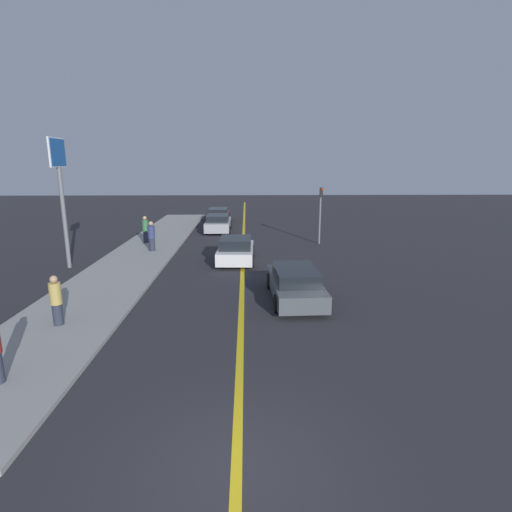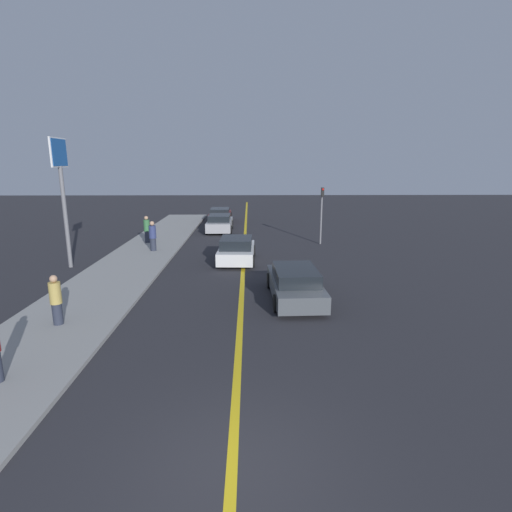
{
  "view_description": "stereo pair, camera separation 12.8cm",
  "coord_description": "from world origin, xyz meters",
  "px_view_note": "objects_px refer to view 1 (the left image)",
  "views": [
    {
      "loc": [
        0.19,
        -5.81,
        5.17
      ],
      "look_at": [
        0.59,
        10.13,
        1.44
      ],
      "focal_mm": 28.0,
      "sensor_mm": 36.0,
      "label": 1
    },
    {
      "loc": [
        0.32,
        -5.81,
        5.17
      ],
      "look_at": [
        0.59,
        10.13,
        1.44
      ],
      "focal_mm": 28.0,
      "sensor_mm": 36.0,
      "label": 2
    }
  ],
  "objects_px": {
    "car_ahead_center": "(236,250)",
    "pedestrian_by_sign": "(145,230)",
    "car_near_right_lane": "(295,284)",
    "car_far_distant": "(218,223)",
    "traffic_light": "(320,209)",
    "car_parked_left_lot": "(218,215)",
    "pedestrian_far_standing": "(152,236)",
    "roadside_sign": "(59,174)",
    "pedestrian_mid_group": "(56,301)"
  },
  "relations": [
    {
      "from": "car_parked_left_lot",
      "to": "pedestrian_mid_group",
      "type": "xyz_separation_m",
      "value": [
        -3.53,
        -23.43,
        0.32
      ]
    },
    {
      "from": "car_ahead_center",
      "to": "pedestrian_by_sign",
      "type": "height_order",
      "value": "pedestrian_by_sign"
    },
    {
      "from": "pedestrian_far_standing",
      "to": "car_parked_left_lot",
      "type": "bearing_deg",
      "value": 76.2
    },
    {
      "from": "car_parked_left_lot",
      "to": "pedestrian_far_standing",
      "type": "distance_m",
      "value": 12.82
    },
    {
      "from": "car_parked_left_lot",
      "to": "traffic_light",
      "type": "distance_m",
      "value": 12.51
    },
    {
      "from": "roadside_sign",
      "to": "car_far_distant",
      "type": "bearing_deg",
      "value": 57.58
    },
    {
      "from": "car_near_right_lane",
      "to": "pedestrian_far_standing",
      "type": "relative_size",
      "value": 2.62
    },
    {
      "from": "pedestrian_mid_group",
      "to": "roadside_sign",
      "type": "xyz_separation_m",
      "value": [
        -2.95,
        7.69,
        3.69
      ]
    },
    {
      "from": "pedestrian_far_standing",
      "to": "pedestrian_mid_group",
      "type": "bearing_deg",
      "value": -92.49
    },
    {
      "from": "car_near_right_lane",
      "to": "pedestrian_mid_group",
      "type": "bearing_deg",
      "value": -163.79
    },
    {
      "from": "car_parked_left_lot",
      "to": "pedestrian_by_sign",
      "type": "height_order",
      "value": "pedestrian_by_sign"
    },
    {
      "from": "traffic_light",
      "to": "roadside_sign",
      "type": "height_order",
      "value": "roadside_sign"
    },
    {
      "from": "car_far_distant",
      "to": "roadside_sign",
      "type": "xyz_separation_m",
      "value": [
        -6.81,
        -10.72,
        3.98
      ]
    },
    {
      "from": "roadside_sign",
      "to": "pedestrian_far_standing",
      "type": "bearing_deg",
      "value": 43.92
    },
    {
      "from": "traffic_light",
      "to": "pedestrian_mid_group",
      "type": "bearing_deg",
      "value": -128.88
    },
    {
      "from": "car_near_right_lane",
      "to": "pedestrian_far_standing",
      "type": "bearing_deg",
      "value": 129.39
    },
    {
      "from": "car_near_right_lane",
      "to": "pedestrian_far_standing",
      "type": "distance_m",
      "value": 11.19
    },
    {
      "from": "car_far_distant",
      "to": "traffic_light",
      "type": "distance_m",
      "value": 8.71
    },
    {
      "from": "car_ahead_center",
      "to": "pedestrian_mid_group",
      "type": "bearing_deg",
      "value": -120.43
    },
    {
      "from": "car_ahead_center",
      "to": "car_near_right_lane",
      "type": "bearing_deg",
      "value": -66.22
    },
    {
      "from": "car_ahead_center",
      "to": "car_parked_left_lot",
      "type": "bearing_deg",
      "value": 99.16
    },
    {
      "from": "car_parked_left_lot",
      "to": "roadside_sign",
      "type": "relative_size",
      "value": 0.67
    },
    {
      "from": "pedestrian_far_standing",
      "to": "traffic_light",
      "type": "height_order",
      "value": "traffic_light"
    },
    {
      "from": "car_ahead_center",
      "to": "pedestrian_by_sign",
      "type": "distance_m",
      "value": 7.64
    },
    {
      "from": "pedestrian_far_standing",
      "to": "pedestrian_by_sign",
      "type": "height_order",
      "value": "pedestrian_far_standing"
    },
    {
      "from": "car_ahead_center",
      "to": "traffic_light",
      "type": "relative_size",
      "value": 1.06
    },
    {
      "from": "car_far_distant",
      "to": "pedestrian_by_sign",
      "type": "bearing_deg",
      "value": -131.43
    },
    {
      "from": "car_near_right_lane",
      "to": "roadside_sign",
      "type": "xyz_separation_m",
      "value": [
        -10.84,
        5.07,
        4.0
      ]
    },
    {
      "from": "car_ahead_center",
      "to": "traffic_light",
      "type": "height_order",
      "value": "traffic_light"
    },
    {
      "from": "car_ahead_center",
      "to": "car_far_distant",
      "type": "xyz_separation_m",
      "value": [
        -1.59,
        9.76,
        -0.0
      ]
    },
    {
      "from": "car_ahead_center",
      "to": "pedestrian_by_sign",
      "type": "relative_size",
      "value": 2.24
    },
    {
      "from": "car_far_distant",
      "to": "car_parked_left_lot",
      "type": "height_order",
      "value": "car_far_distant"
    },
    {
      "from": "pedestrian_mid_group",
      "to": "roadside_sign",
      "type": "distance_m",
      "value": 9.02
    },
    {
      "from": "car_near_right_lane",
      "to": "traffic_light",
      "type": "relative_size",
      "value": 1.25
    },
    {
      "from": "car_ahead_center",
      "to": "car_parked_left_lot",
      "type": "distance_m",
      "value": 14.9
    },
    {
      "from": "traffic_light",
      "to": "pedestrian_by_sign",
      "type": "bearing_deg",
      "value": 179.45
    },
    {
      "from": "pedestrian_by_sign",
      "to": "roadside_sign",
      "type": "distance_m",
      "value": 7.26
    },
    {
      "from": "car_ahead_center",
      "to": "pedestrian_by_sign",
      "type": "xyz_separation_m",
      "value": [
        -5.93,
        4.81,
        0.34
      ]
    },
    {
      "from": "car_near_right_lane",
      "to": "car_parked_left_lot",
      "type": "distance_m",
      "value": 21.26
    },
    {
      "from": "car_far_distant",
      "to": "pedestrian_mid_group",
      "type": "height_order",
      "value": "pedestrian_mid_group"
    },
    {
      "from": "car_near_right_lane",
      "to": "car_ahead_center",
      "type": "distance_m",
      "value": 6.51
    },
    {
      "from": "pedestrian_far_standing",
      "to": "car_far_distant",
      "type": "bearing_deg",
      "value": 65.5
    },
    {
      "from": "pedestrian_mid_group",
      "to": "car_near_right_lane",
      "type": "bearing_deg",
      "value": 18.34
    },
    {
      "from": "car_ahead_center",
      "to": "car_far_distant",
      "type": "bearing_deg",
      "value": 101.03
    },
    {
      "from": "car_ahead_center",
      "to": "car_parked_left_lot",
      "type": "relative_size",
      "value": 0.91
    },
    {
      "from": "pedestrian_mid_group",
      "to": "pedestrian_by_sign",
      "type": "bearing_deg",
      "value": 92.04
    },
    {
      "from": "car_near_right_lane",
      "to": "roadside_sign",
      "type": "bearing_deg",
      "value": 152.78
    },
    {
      "from": "car_near_right_lane",
      "to": "car_ahead_center",
      "type": "xyz_separation_m",
      "value": [
        -2.44,
        6.04,
        0.02
      ]
    },
    {
      "from": "car_far_distant",
      "to": "traffic_light",
      "type": "bearing_deg",
      "value": -36.38
    },
    {
      "from": "car_near_right_lane",
      "to": "pedestrian_mid_group",
      "type": "height_order",
      "value": "pedestrian_mid_group"
    }
  ]
}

